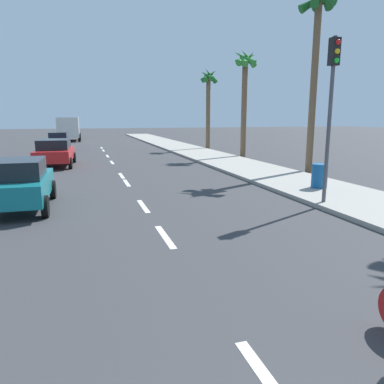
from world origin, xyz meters
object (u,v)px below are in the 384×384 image
(trash_bin_near, at_px, (319,176))
(palm_tree_far, at_px, (245,77))
(delivery_truck, at_px, (69,128))
(palm_tree_mid, at_px, (317,34))
(palm_tree_distant, at_px, (208,90))
(parked_car_teal, at_px, (20,183))
(traffic_signal, at_px, (332,91))
(parked_car_blue, at_px, (59,141))
(parked_car_red, at_px, (55,152))

(trash_bin_near, bearing_deg, palm_tree_far, 79.49)
(delivery_truck, height_order, palm_tree_mid, palm_tree_mid)
(delivery_truck, xyz_separation_m, palm_tree_distant, (12.20, -15.91, 3.66))
(palm_tree_mid, bearing_deg, delivery_truck, 112.10)
(parked_car_teal, bearing_deg, delivery_truck, 89.95)
(parked_car_teal, distance_m, palm_tree_distant, 23.41)
(delivery_truck, xyz_separation_m, traffic_signal, (8.77, -37.43, 2.10))
(parked_car_teal, relative_size, parked_car_blue, 1.01)
(delivery_truck, distance_m, palm_tree_distant, 20.38)
(parked_car_blue, height_order, palm_tree_mid, palm_tree_mid)
(parked_car_blue, distance_m, palm_tree_far, 16.63)
(palm_tree_far, height_order, trash_bin_near, palm_tree_far)
(palm_tree_mid, bearing_deg, trash_bin_near, -119.21)
(parked_car_teal, height_order, parked_car_red, same)
(palm_tree_mid, relative_size, trash_bin_near, 9.78)
(parked_car_teal, distance_m, parked_car_red, 10.75)
(palm_tree_distant, distance_m, trash_bin_near, 19.99)
(traffic_signal, bearing_deg, palm_tree_far, 75.94)
(trash_bin_near, bearing_deg, parked_car_teal, 178.97)
(parked_car_teal, xyz_separation_m, palm_tree_distant, (12.74, 19.16, 4.33))
(parked_car_blue, xyz_separation_m, palm_tree_distant, (12.68, -2.32, 4.33))
(palm_tree_far, xyz_separation_m, trash_bin_near, (-2.27, -12.24, -4.96))
(parked_car_red, bearing_deg, parked_car_teal, -88.94)
(palm_tree_distant, xyz_separation_m, traffic_signal, (-3.43, -21.52, -1.55))
(parked_car_red, distance_m, palm_tree_far, 13.46)
(delivery_truck, distance_m, traffic_signal, 38.50)
(palm_tree_mid, xyz_separation_m, palm_tree_distant, (-0.34, 14.99, -1.59))
(parked_car_teal, relative_size, trash_bin_near, 4.24)
(parked_car_red, relative_size, palm_tree_mid, 0.51)
(palm_tree_distant, distance_m, traffic_signal, 21.85)
(parked_car_red, bearing_deg, palm_tree_mid, -24.26)
(parked_car_blue, xyz_separation_m, delivery_truck, (0.48, 13.59, 0.67))
(palm_tree_far, bearing_deg, trash_bin_near, -100.51)
(parked_car_red, height_order, parked_car_blue, same)
(traffic_signal, bearing_deg, delivery_truck, 103.19)
(delivery_truck, xyz_separation_m, palm_tree_mid, (12.54, -30.89, 5.25))
(traffic_signal, distance_m, trash_bin_near, 3.94)
(palm_tree_far, bearing_deg, palm_tree_distant, 91.43)
(palm_tree_distant, bearing_deg, parked_car_blue, 169.64)
(palm_tree_mid, xyz_separation_m, traffic_signal, (-3.77, -6.53, -3.15))
(parked_car_blue, bearing_deg, parked_car_red, -87.15)
(parked_car_red, distance_m, delivery_truck, 24.33)
(parked_car_teal, relative_size, palm_tree_mid, 0.43)
(parked_car_teal, bearing_deg, parked_car_blue, 90.67)
(palm_tree_far, xyz_separation_m, traffic_signal, (-3.61, -14.41, -1.95))
(parked_car_blue, relative_size, trash_bin_near, 4.21)
(trash_bin_near, bearing_deg, parked_car_red, 133.20)
(trash_bin_near, bearing_deg, traffic_signal, -121.59)
(palm_tree_mid, height_order, palm_tree_far, palm_tree_mid)
(parked_car_blue, height_order, traffic_signal, traffic_signal)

